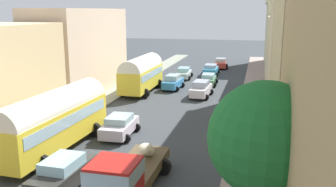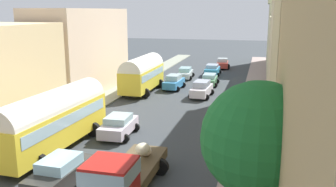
% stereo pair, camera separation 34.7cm
% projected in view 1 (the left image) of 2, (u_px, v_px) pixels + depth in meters
% --- Properties ---
extents(ground_plane, '(154.00, 154.00, 0.00)m').
position_uv_depth(ground_plane, '(181.00, 97.00, 37.88)').
color(ground_plane, '#353A3E').
extents(sidewalk_left, '(2.50, 70.00, 0.14)m').
position_uv_depth(sidewalk_left, '(116.00, 92.00, 39.57)').
color(sidewalk_left, gray).
rests_on(sidewalk_left, ground).
extents(sidewalk_right, '(2.50, 70.00, 0.14)m').
position_uv_depth(sidewalk_right, '(253.00, 100.00, 36.16)').
color(sidewalk_right, gray).
rests_on(sidewalk_right, ground).
extents(building_left_2, '(5.23, 14.38, 8.95)m').
position_uv_depth(building_left_2, '(80.00, 51.00, 39.27)').
color(building_left_2, beige).
rests_on(building_left_2, ground).
extents(building_right_1, '(5.10, 12.14, 12.63)m').
position_uv_depth(building_right_1, '(317.00, 53.00, 21.21)').
color(building_right_1, tan).
rests_on(building_right_1, ground).
extents(building_right_2, '(4.76, 11.68, 11.80)m').
position_uv_depth(building_right_2, '(295.00, 42.00, 33.03)').
color(building_right_2, beige).
rests_on(building_right_2, ground).
extents(building_right_3, '(4.74, 13.45, 8.03)m').
position_uv_depth(building_right_3, '(286.00, 49.00, 46.10)').
color(building_right_3, beige).
rests_on(building_right_3, ground).
extents(building_right_4, '(5.89, 11.37, 10.57)m').
position_uv_depth(building_right_4, '(283.00, 33.00, 57.96)').
color(building_right_4, beige).
rests_on(building_right_4, ground).
extents(parked_bus_0, '(3.44, 9.97, 3.89)m').
position_uv_depth(parked_bus_0, '(54.00, 118.00, 22.91)').
color(parked_bus_0, yellow).
rests_on(parked_bus_0, ground).
extents(parked_bus_1, '(3.35, 8.45, 3.91)m').
position_uv_depth(parked_bus_1, '(141.00, 73.00, 39.58)').
color(parked_bus_1, yellow).
rests_on(parked_bus_1, ground).
extents(cargo_truck_0, '(2.96, 7.02, 2.49)m').
position_uv_depth(cargo_truck_0, '(126.00, 175.00, 17.01)').
color(cargo_truck_0, '#B11C16').
rests_on(cargo_truck_0, ground).
extents(car_0, '(2.33, 4.24, 1.69)m').
position_uv_depth(car_0, '(201.00, 89.00, 37.69)').
color(car_0, silver).
rests_on(car_0, ground).
extents(car_1, '(2.27, 4.04, 1.39)m').
position_uv_depth(car_1, '(208.00, 80.00, 43.52)').
color(car_1, '#518A5B').
rests_on(car_1, ground).
extents(car_2, '(2.36, 4.08, 1.52)m').
position_uv_depth(car_2, '(211.00, 70.00, 50.34)').
color(car_2, '#3390BE').
rests_on(car_2, ground).
extents(car_3, '(2.42, 3.75, 1.61)m').
position_uv_depth(car_3, '(221.00, 63.00, 56.13)').
color(car_3, '#AB3429').
rests_on(car_3, ground).
extents(car_4, '(2.39, 4.16, 1.63)m').
position_uv_depth(car_4, '(63.00, 173.00, 18.19)').
color(car_4, '#2B2A27').
rests_on(car_4, ground).
extents(car_5, '(2.46, 3.98, 1.50)m').
position_uv_depth(car_5, '(120.00, 126.00, 25.88)').
color(car_5, silver).
rests_on(car_5, ground).
extents(car_6, '(2.28, 4.02, 1.65)m').
position_uv_depth(car_6, '(173.00, 82.00, 41.40)').
color(car_6, '#3987C7').
rests_on(car_6, ground).
extents(car_7, '(2.35, 4.36, 1.45)m').
position_uv_depth(car_7, '(184.00, 73.00, 48.01)').
color(car_7, silver).
rests_on(car_7, ground).
extents(pedestrian_0, '(0.39, 0.39, 1.78)m').
position_uv_depth(pedestrian_0, '(248.00, 112.00, 28.39)').
color(pedestrian_0, '#7F695E').
rests_on(pedestrian_0, ground).
extents(pedestrian_1, '(0.49, 0.49, 1.89)m').
position_uv_depth(pedestrian_1, '(239.00, 184.00, 16.53)').
color(pedestrian_1, '#2F2E45').
rests_on(pedestrian_1, ground).
extents(pedestrian_2, '(0.44, 0.44, 1.76)m').
position_uv_depth(pedestrian_2, '(251.00, 121.00, 26.22)').
color(pedestrian_2, '#514E3E').
rests_on(pedestrian_2, ground).
extents(pedestrian_3, '(0.53, 0.53, 1.77)m').
position_uv_depth(pedestrian_3, '(250.00, 145.00, 21.45)').
color(pedestrian_3, '#4A514C').
rests_on(pedestrian_3, ground).
extents(roadside_tree_0, '(3.76, 3.76, 6.63)m').
position_uv_depth(roadside_tree_0, '(266.00, 139.00, 11.66)').
color(roadside_tree_0, brown).
rests_on(roadside_tree_0, ground).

